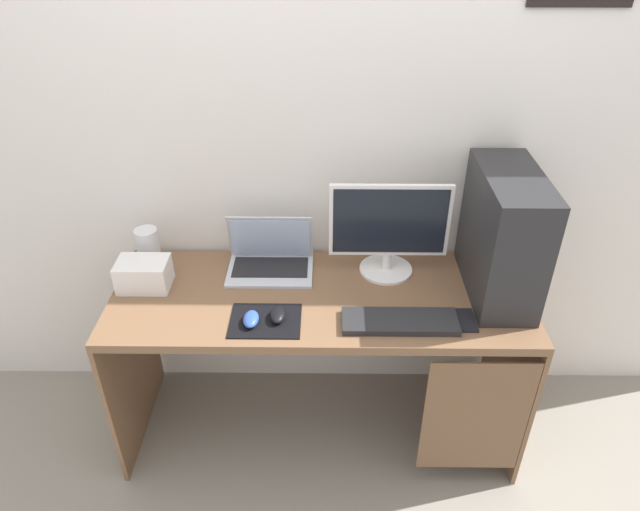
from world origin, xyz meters
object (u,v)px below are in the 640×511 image
at_px(cell_phone, 466,320).
at_px(pc_tower, 503,235).
at_px(projector, 144,274).
at_px(keyboard, 400,321).
at_px(speaker, 148,247).
at_px(mouse_left, 278,315).
at_px(monitor, 389,230).
at_px(mouse_right, 251,319).
at_px(laptop, 270,259).

bearing_deg(cell_phone, pc_tower, 54.36).
bearing_deg(projector, keyboard, -12.78).
xyz_separation_m(speaker, cell_phone, (1.25, -0.37, -0.08)).
bearing_deg(keyboard, mouse_left, 177.43).
height_order(pc_tower, cell_phone, pc_tower).
distance_m(monitor, cell_phone, 0.46).
relative_size(keyboard, mouse_left, 4.38).
xyz_separation_m(pc_tower, speaker, (-1.40, 0.16, -0.16)).
relative_size(mouse_left, cell_phone, 0.74).
distance_m(pc_tower, mouse_right, 0.99).
relative_size(laptop, mouse_right, 3.63).
xyz_separation_m(keyboard, mouse_right, (-0.54, -0.00, 0.01)).
height_order(pc_tower, monitor, pc_tower).
relative_size(projector, cell_phone, 1.54).
height_order(projector, mouse_left, projector).
distance_m(speaker, mouse_left, 0.67).
bearing_deg(pc_tower, cell_phone, -125.64).
relative_size(monitor, keyboard, 1.13).
bearing_deg(projector, monitor, 6.63).
bearing_deg(keyboard, laptop, 144.57).
bearing_deg(monitor, speaker, 177.21).
bearing_deg(monitor, cell_phone, -50.23).
relative_size(laptop, cell_phone, 2.68).
bearing_deg(mouse_left, speaker, 147.02).
bearing_deg(pc_tower, mouse_right, -166.14).
bearing_deg(mouse_left, monitor, 36.70).
height_order(pc_tower, projector, pc_tower).
distance_m(monitor, projector, 0.98).
bearing_deg(speaker, projector, -82.87).
xyz_separation_m(speaker, mouse_right, (0.47, -0.39, -0.06)).
relative_size(monitor, laptop, 1.36).
xyz_separation_m(pc_tower, cell_phone, (-0.15, -0.21, -0.24)).
relative_size(monitor, mouse_right, 4.92).
xyz_separation_m(pc_tower, projector, (-1.38, -0.00, -0.19)).
xyz_separation_m(mouse_left, mouse_right, (-0.10, -0.02, 0.00)).
bearing_deg(monitor, mouse_right, -146.70).
distance_m(keyboard, mouse_left, 0.45).
distance_m(monitor, keyboard, 0.38).
distance_m(pc_tower, mouse_left, 0.89).
height_order(mouse_left, cell_phone, mouse_left).
xyz_separation_m(laptop, cell_phone, (0.74, -0.34, -0.04)).
bearing_deg(laptop, keyboard, -35.43).
relative_size(laptop, mouse_left, 3.63).
height_order(monitor, cell_phone, monitor).
distance_m(projector, cell_phone, 1.25).
distance_m(pc_tower, speaker, 1.42).
xyz_separation_m(laptop, projector, (-0.49, -0.13, 0.01)).
height_order(laptop, keyboard, laptop).
xyz_separation_m(monitor, mouse_right, (-0.52, -0.34, -0.18)).
height_order(laptop, mouse_right, laptop).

